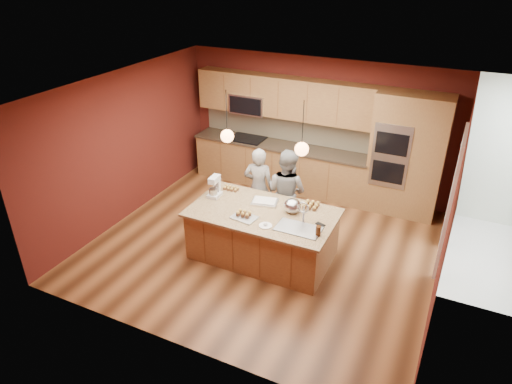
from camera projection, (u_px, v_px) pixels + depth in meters
The scene contains 24 objects.
floor at pixel (264, 245), 7.80m from camera, with size 5.50×5.50×0.00m, color #462614.
ceiling at pixel (266, 89), 6.54m from camera, with size 5.50×5.50×0.00m, color silver.
wall_back at pixel (316, 125), 9.16m from camera, with size 5.50×5.50×0.00m, color #4F1813.
wall_front at pixel (173, 259), 5.17m from camera, with size 5.50×5.50×0.00m, color #4F1813.
wall_left at pixel (126, 145), 8.22m from camera, with size 5.00×5.00×0.00m, color #4F1813.
wall_right at pixel (451, 212), 6.12m from camera, with size 5.00×5.00×0.00m, color #4F1813.
cabinet_run at pixel (280, 141), 9.39m from camera, with size 3.74×0.64×2.30m.
oven_column at pixel (407, 156), 8.31m from camera, with size 1.30×0.62×2.30m.
doorway_trim at pixel (450, 205), 6.90m from camera, with size 0.08×1.11×2.20m, color white, non-canonical shape.
pendant_left at pixel (227, 136), 6.81m from camera, with size 0.20×0.20×0.80m.
pendant_right at pixel (302, 149), 6.36m from camera, with size 0.20×0.20×0.80m.
island at pixel (263, 234), 7.31m from camera, with size 2.29×1.28×1.22m.
person_left at pixel (259, 188), 8.07m from camera, with size 0.54×0.36×1.49m, color black.
person_right at pixel (286, 192), 7.86m from camera, with size 0.75×0.59×1.55m, color gray.
stand_mixer at pixel (215, 188), 7.51m from camera, with size 0.20×0.27×0.36m.
sheet_cake at pixel (265, 202), 7.37m from camera, with size 0.47×0.38×0.05m.
cooling_rack at pixel (244, 218), 6.95m from camera, with size 0.38×0.27×0.02m, color #A6A9AD.
mixing_bowl at pixel (292, 206), 7.07m from camera, with size 0.27×0.27×0.23m, color #B9BBC1.
plate at pixel (265, 226), 6.75m from camera, with size 0.20×0.20×0.01m, color white.
tumbler at pixel (318, 231), 6.50m from camera, with size 0.07×0.07×0.15m, color #3E1F0C.
phone at pixel (320, 224), 6.78m from camera, with size 0.14×0.08×0.01m, color black.
cupcakes_left at pixel (231, 188), 7.76m from camera, with size 0.28×0.14×0.06m, color #B89341, non-canonical shape.
cupcakes_rack at pixel (244, 213), 6.97m from camera, with size 0.24×0.16×0.07m, color #B89341, non-canonical shape.
cupcakes_right at pixel (311, 205), 7.24m from camera, with size 0.25×0.25×0.08m, color #B89341, non-canonical shape.
Camera 1 is at (2.67, -5.90, 4.43)m, focal length 32.00 mm.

